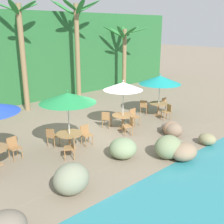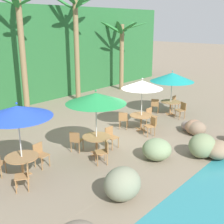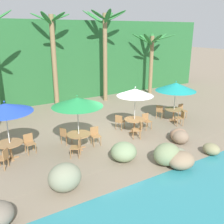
{
  "view_description": "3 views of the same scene",
  "coord_description": "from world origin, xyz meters",
  "px_view_note": "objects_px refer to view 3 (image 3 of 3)",
  "views": [
    {
      "loc": [
        -7.84,
        -9.5,
        4.98
      ],
      "look_at": [
        0.49,
        -0.18,
        1.12
      ],
      "focal_mm": 44.3,
      "sensor_mm": 36.0,
      "label": 1
    },
    {
      "loc": [
        -9.69,
        -7.82,
        4.99
      ],
      "look_at": [
        -0.74,
        -0.0,
        1.37
      ],
      "focal_mm": 47.56,
      "sensor_mm": 36.0,
      "label": 2
    },
    {
      "loc": [
        -6.24,
        -10.31,
        5.31
      ],
      "look_at": [
        0.1,
        0.22,
        1.29
      ],
      "focal_mm": 40.41,
      "sensor_mm": 36.0,
      "label": 3
    }
  ],
  "objects_px": {
    "dining_table_teal": "(174,111)",
    "palm_tree_fourth": "(152,51)",
    "chair_white_left": "(138,129)",
    "chair_white_seaward": "(146,120)",
    "chair_blue_left": "(3,157)",
    "palm_tree_second": "(54,49)",
    "chair_blue_seaward": "(29,142)",
    "chair_white_inland": "(120,121)",
    "chair_teal_left": "(181,117)",
    "chair_green_inland": "(65,135)",
    "dining_table_green": "(79,136)",
    "palm_tree_third": "(105,40)",
    "umbrella_teal": "(176,87)",
    "umbrella_blue": "(5,108)",
    "dining_table_white": "(134,121)",
    "chair_teal_seaward": "(182,110)",
    "dining_table_blue": "(10,146)",
    "umbrella_white": "(135,92)",
    "chair_green_left": "(77,146)",
    "umbrella_green": "(77,102)"
  },
  "relations": [
    {
      "from": "dining_table_teal",
      "to": "palm_tree_fourth",
      "type": "relative_size",
      "value": 0.22
    },
    {
      "from": "umbrella_green",
      "to": "dining_table_green",
      "type": "xyz_separation_m",
      "value": [
        0.0,
        -0.0,
        -1.66
      ]
    },
    {
      "from": "umbrella_blue",
      "to": "chair_white_seaward",
      "type": "height_order",
      "value": "umbrella_blue"
    },
    {
      "from": "chair_blue_seaward",
      "to": "dining_table_teal",
      "type": "xyz_separation_m",
      "value": [
        8.59,
        -0.26,
        0.1
      ]
    },
    {
      "from": "umbrella_teal",
      "to": "umbrella_blue",
      "type": "bearing_deg",
      "value": 179.55
    },
    {
      "from": "chair_white_seaward",
      "to": "palm_tree_third",
      "type": "relative_size",
      "value": 0.13
    },
    {
      "from": "chair_white_seaward",
      "to": "palm_tree_third",
      "type": "distance_m",
      "value": 7.67
    },
    {
      "from": "chair_blue_seaward",
      "to": "chair_white_inland",
      "type": "xyz_separation_m",
      "value": [
        4.96,
        0.2,
        0.0
      ]
    },
    {
      "from": "umbrella_blue",
      "to": "umbrella_teal",
      "type": "relative_size",
      "value": 1.05
    },
    {
      "from": "chair_blue_seaward",
      "to": "chair_teal_seaward",
      "type": "bearing_deg",
      "value": -0.62
    },
    {
      "from": "chair_blue_left",
      "to": "palm_tree_second",
      "type": "height_order",
      "value": "palm_tree_second"
    },
    {
      "from": "dining_table_green",
      "to": "chair_white_seaward",
      "type": "distance_m",
      "value": 4.27
    },
    {
      "from": "chair_white_inland",
      "to": "palm_tree_third",
      "type": "bearing_deg",
      "value": 67.5
    },
    {
      "from": "chair_green_left",
      "to": "palm_tree_fourth",
      "type": "height_order",
      "value": "palm_tree_fourth"
    },
    {
      "from": "dining_table_blue",
      "to": "dining_table_green",
      "type": "xyz_separation_m",
      "value": [
        2.91,
        -0.62,
        0.0
      ]
    },
    {
      "from": "umbrella_teal",
      "to": "palm_tree_second",
      "type": "height_order",
      "value": "palm_tree_second"
    },
    {
      "from": "umbrella_white",
      "to": "chair_teal_left",
      "type": "height_order",
      "value": "umbrella_white"
    },
    {
      "from": "chair_green_left",
      "to": "palm_tree_fourth",
      "type": "distance_m",
      "value": 12.98
    },
    {
      "from": "chair_blue_left",
      "to": "umbrella_green",
      "type": "xyz_separation_m",
      "value": [
        3.31,
        0.14,
        1.76
      ]
    },
    {
      "from": "chair_green_left",
      "to": "chair_teal_seaward",
      "type": "xyz_separation_m",
      "value": [
        7.76,
        1.45,
        0.0
      ]
    },
    {
      "from": "chair_white_seaward",
      "to": "umbrella_blue",
      "type": "bearing_deg",
      "value": 178.0
    },
    {
      "from": "umbrella_blue",
      "to": "chair_teal_seaward",
      "type": "relative_size",
      "value": 2.98
    },
    {
      "from": "chair_green_inland",
      "to": "palm_tree_third",
      "type": "distance_m",
      "value": 9.23
    },
    {
      "from": "chair_white_inland",
      "to": "dining_table_teal",
      "type": "height_order",
      "value": "chair_white_inland"
    },
    {
      "from": "chair_white_seaward",
      "to": "palm_tree_second",
      "type": "distance_m",
      "value": 7.84
    },
    {
      "from": "umbrella_teal",
      "to": "dining_table_white",
      "type": "bearing_deg",
      "value": -175.77
    },
    {
      "from": "dining_table_blue",
      "to": "dining_table_teal",
      "type": "relative_size",
      "value": 1.0
    },
    {
      "from": "dining_table_blue",
      "to": "dining_table_green",
      "type": "relative_size",
      "value": 1.0
    },
    {
      "from": "dining_table_teal",
      "to": "chair_teal_left",
      "type": "relative_size",
      "value": 1.26
    },
    {
      "from": "chair_white_left",
      "to": "chair_white_seaward",
      "type": "bearing_deg",
      "value": 35.86
    },
    {
      "from": "chair_green_left",
      "to": "chair_white_seaward",
      "type": "bearing_deg",
      "value": 13.49
    },
    {
      "from": "palm_tree_second",
      "to": "palm_tree_fourth",
      "type": "relative_size",
      "value": 1.26
    },
    {
      "from": "dining_table_blue",
      "to": "umbrella_white",
      "type": "bearing_deg",
      "value": -2.77
    },
    {
      "from": "chair_white_seaward",
      "to": "dining_table_teal",
      "type": "bearing_deg",
      "value": 4.45
    },
    {
      "from": "dining_table_blue",
      "to": "chair_green_inland",
      "type": "bearing_deg",
      "value": 3.22
    },
    {
      "from": "dining_table_white",
      "to": "palm_tree_second",
      "type": "xyz_separation_m",
      "value": [
        -2.09,
        6.39,
        3.47
      ]
    },
    {
      "from": "chair_blue_seaward",
      "to": "palm_tree_fourth",
      "type": "xyz_separation_m",
      "value": [
        11.81,
        5.95,
        3.08
      ]
    },
    {
      "from": "dining_table_blue",
      "to": "palm_tree_fourth",
      "type": "bearing_deg",
      "value": 25.85
    },
    {
      "from": "chair_blue_seaward",
      "to": "chair_white_inland",
      "type": "height_order",
      "value": "same"
    },
    {
      "from": "umbrella_white",
      "to": "chair_white_inland",
      "type": "xyz_separation_m",
      "value": [
        -0.51,
        0.68,
        -1.7
      ]
    },
    {
      "from": "chair_teal_left",
      "to": "palm_tree_third",
      "type": "height_order",
      "value": "palm_tree_third"
    },
    {
      "from": "chair_blue_left",
      "to": "palm_tree_fourth",
      "type": "bearing_deg",
      "value": 27.81
    },
    {
      "from": "dining_table_green",
      "to": "chair_teal_seaward",
      "type": "relative_size",
      "value": 1.26
    },
    {
      "from": "umbrella_blue",
      "to": "chair_teal_seaward",
      "type": "distance_m",
      "value": 10.41
    },
    {
      "from": "dining_table_blue",
      "to": "chair_white_left",
      "type": "xyz_separation_m",
      "value": [
        5.99,
        -1.1,
        -0.1
      ]
    },
    {
      "from": "palm_tree_second",
      "to": "palm_tree_third",
      "type": "xyz_separation_m",
      "value": [
        3.98,
        0.09,
        0.49
      ]
    },
    {
      "from": "chair_blue_seaward",
      "to": "chair_green_inland",
      "type": "relative_size",
      "value": 1.0
    },
    {
      "from": "umbrella_blue",
      "to": "chair_blue_left",
      "type": "relative_size",
      "value": 2.98
    },
    {
      "from": "chair_green_inland",
      "to": "chair_white_seaward",
      "type": "xyz_separation_m",
      "value": [
        4.65,
        -0.39,
        0.0
      ]
    },
    {
      "from": "dining_table_green",
      "to": "palm_tree_fourth",
      "type": "relative_size",
      "value": 0.22
    }
  ]
}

